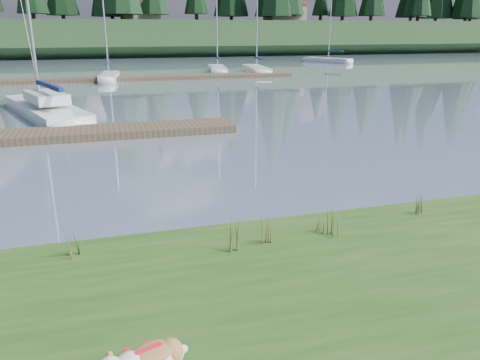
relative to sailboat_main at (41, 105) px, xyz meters
name	(u,v)px	position (x,y,z in m)	size (l,w,h in m)	color
ground	(114,81)	(3.91, 14.98, -0.42)	(200.00, 200.00, 0.00)	#8092A7
ridge	(103,39)	(3.91, 57.98, 2.08)	(200.00, 20.00, 5.00)	#1E361A
sailboat_main	(41,105)	(0.00, 0.00, 0.00)	(5.04, 9.97, 14.10)	white
dock_near	(22,137)	(-0.09, -6.02, -0.27)	(16.00, 2.00, 0.30)	#4C3D2C
dock_far	(139,78)	(5.91, 14.98, -0.27)	(26.00, 2.20, 0.30)	#4C3D2C
sailboat_bg_2	(110,76)	(3.65, 15.81, -0.09)	(1.90, 6.33, 9.57)	white
sailboat_bg_3	(217,69)	(13.83, 20.43, -0.09)	(2.67, 7.43, 10.80)	white
sailboat_bg_4	(255,69)	(17.37, 19.41, -0.09)	(2.51, 7.99, 11.60)	white
sailboat_bg_5	(324,60)	(30.11, 30.41, -0.10)	(4.61, 6.93, 10.27)	white
weed_0	(235,237)	(4.82, -17.75, 0.22)	(0.17, 0.14, 0.68)	#475B23
weed_1	(265,231)	(5.43, -17.55, 0.16)	(0.17, 0.14, 0.55)	#475B23
weed_2	(332,223)	(6.71, -17.59, 0.18)	(0.17, 0.14, 0.58)	#475B23
weed_3	(74,245)	(2.23, -17.16, 0.15)	(0.17, 0.14, 0.53)	#475B23
weed_4	(318,225)	(6.52, -17.41, 0.08)	(0.17, 0.14, 0.36)	#475B23
weed_5	(419,202)	(8.89, -17.13, 0.18)	(0.17, 0.14, 0.59)	#475B23
mud_lip	(172,246)	(3.91, -16.62, -0.35)	(60.00, 0.50, 0.14)	#33281C
house_1	(140,7)	(9.91, 55.98, 6.89)	(6.30, 5.30, 4.65)	gray
house_2	(285,8)	(33.91, 53.98, 6.89)	(6.30, 5.30, 4.65)	gray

